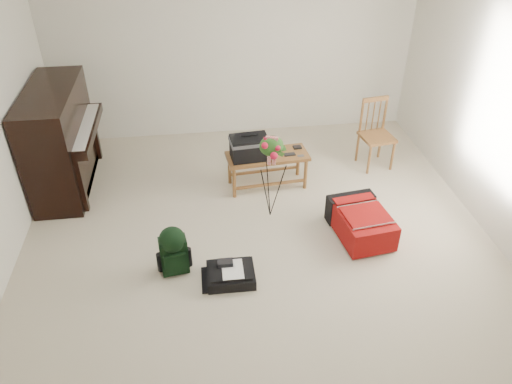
{
  "coord_description": "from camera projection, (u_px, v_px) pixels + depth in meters",
  "views": [
    {
      "loc": [
        -0.56,
        -3.89,
        3.48
      ],
      "look_at": [
        -0.0,
        0.35,
        0.52
      ],
      "focal_mm": 35.0,
      "sensor_mm": 36.0,
      "label": 1
    }
  ],
  "objects": [
    {
      "name": "dining_chair",
      "position": [
        376.0,
        134.0,
        6.42
      ],
      "size": [
        0.45,
        0.45,
        0.9
      ],
      "rotation": [
        0.0,
        0.0,
        0.16
      ],
      "color": "#915C2F",
      "rests_on": "floor"
    },
    {
      "name": "black_duffel",
      "position": [
        231.0,
        274.0,
        4.84
      ],
      "size": [
        0.46,
        0.37,
        0.19
      ],
      "rotation": [
        0.0,
        0.0,
        -0.01
      ],
      "color": "black",
      "rests_on": "floor"
    },
    {
      "name": "bench",
      "position": [
        255.0,
        149.0,
        5.91
      ],
      "size": [
        1.01,
        0.48,
        0.76
      ],
      "rotation": [
        0.0,
        0.0,
        0.09
      ],
      "color": "#915C2F",
      "rests_on": "floor"
    },
    {
      "name": "wall_back",
      "position": [
        233.0,
        48.0,
        6.74
      ],
      "size": [
        5.0,
        0.04,
        2.5
      ],
      "primitive_type": "cube",
      "color": "silver",
      "rests_on": "floor"
    },
    {
      "name": "piano",
      "position": [
        61.0,
        141.0,
        5.94
      ],
      "size": [
        0.71,
        1.5,
        1.25
      ],
      "color": "black",
      "rests_on": "floor"
    },
    {
      "name": "flower_stand",
      "position": [
        271.0,
        177.0,
        5.45
      ],
      "size": [
        0.42,
        0.42,
        1.05
      ],
      "rotation": [
        0.0,
        0.0,
        -0.35
      ],
      "color": "black",
      "rests_on": "floor"
    },
    {
      "name": "ceiling",
      "position": [
        263.0,
        4.0,
        3.79
      ],
      "size": [
        5.0,
        5.5,
        0.01
      ],
      "primitive_type": "cube",
      "color": "white",
      "rests_on": "wall_back"
    },
    {
      "name": "floor",
      "position": [
        261.0,
        252.0,
        5.21
      ],
      "size": [
        5.0,
        5.5,
        0.01
      ],
      "primitive_type": "cube",
      "color": "beige",
      "rests_on": "ground"
    },
    {
      "name": "green_backpack",
      "position": [
        173.0,
        248.0,
        4.82
      ],
      "size": [
        0.29,
        0.26,
        0.52
      ],
      "rotation": [
        0.0,
        0.0,
        0.15
      ],
      "color": "black",
      "rests_on": "floor"
    },
    {
      "name": "red_suitcase",
      "position": [
        360.0,
        219.0,
        5.39
      ],
      "size": [
        0.6,
        0.82,
        0.32
      ],
      "rotation": [
        0.0,
        0.0,
        0.14
      ],
      "color": "#A41507",
      "rests_on": "floor"
    }
  ]
}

